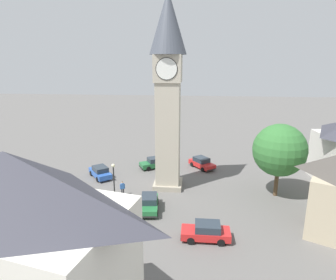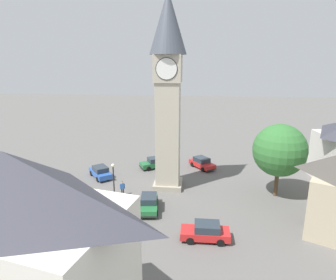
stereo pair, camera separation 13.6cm
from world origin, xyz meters
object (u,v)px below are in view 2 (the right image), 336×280
Objects in this scene: car_black_far at (202,163)px; car_white_side at (206,232)px; car_silver_kerb at (149,203)px; building_shop_left at (18,260)px; lamp_post at (114,180)px; clock_tower at (168,77)px; car_blue_kerb at (52,217)px; car_green_alley at (155,163)px; pedestrian at (122,187)px; car_red_corner at (100,172)px; tree at (280,150)px.

car_white_side is at bearing -89.41° from car_black_far.
car_silver_kerb is 0.37× the size of building_shop_left.
lamp_post reaches higher than car_black_far.
building_shop_left is (-8.90, -28.41, 4.78)m from car_black_far.
car_blue_kerb is (-9.72, -9.68, -12.14)m from clock_tower.
car_black_far is 0.97× the size of car_green_alley.
car_white_side is at bearing -3.70° from car_blue_kerb.
clock_tower is 4.36× the size of lamp_post.
car_blue_kerb is at bearing -135.11° from clock_tower.
car_white_side is 15.02m from building_shop_left.
pedestrian is (-2.33, -9.16, 0.25)m from car_green_alley.
car_black_far is 2.53× the size of pedestrian.
lamp_post is (-8.76, -13.46, 2.62)m from car_black_far.
car_black_far is at bearing 90.59° from car_white_side.
building_shop_left is (-9.08, -10.97, 4.78)m from car_white_side.
car_red_corner and car_black_far have the same top height.
pedestrian is 0.15× the size of building_shop_left.
car_green_alley is at bearing -174.33° from car_black_far.
clock_tower is 18.32m from car_blue_kerb.
pedestrian is 0.21× the size of tree.
car_red_corner is (-7.74, 7.92, 0.00)m from car_silver_kerb.
pedestrian reaches higher than car_white_side.
tree is at bearing 19.50° from car_silver_kerb.
pedestrian is (4.89, 6.71, 0.25)m from car_blue_kerb.
clock_tower is at bearing -12.03° from car_red_corner.
clock_tower is 23.28m from building_shop_left.
car_blue_kerb is 6.48m from lamp_post.
car_green_alley is at bearing 112.02° from car_white_side.
car_silver_kerb is 1.04× the size of car_white_side.
clock_tower reaches higher than pedestrian.
clock_tower is 14.47m from tree.
car_blue_kerb is at bearing 176.30° from car_white_side.
car_white_side is at bearing -39.38° from car_silver_kerb.
car_white_side is at bearing -130.31° from tree.
tree is 17.85m from lamp_post.
car_blue_kerb is 9.19m from car_silver_kerb.
car_green_alley is (-1.19, 12.19, 0.00)m from car_silver_kerb.
tree is 0.70× the size of building_shop_left.
clock_tower reaches higher than car_white_side.
lamp_post is at bearing -87.28° from pedestrian.
lamp_post is (-2.15, -12.80, 2.62)m from car_green_alley.
car_white_side is 0.97× the size of car_black_far.
car_red_corner is at bearing 136.82° from car_white_side.
car_red_corner is (-9.04, 1.93, -12.14)m from clock_tower.
lamp_post is at bearing -169.67° from car_silver_kerb.
car_red_corner is 2.53× the size of pedestrian.
car_silver_kerb is at bearing -102.24° from clock_tower.
building_shop_left is 2.31× the size of lamp_post.
tree is (12.26, -1.19, -7.60)m from clock_tower.
tree is at bearing -5.57° from clock_tower.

